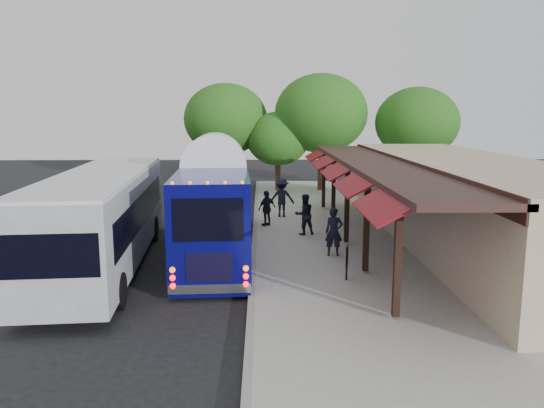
% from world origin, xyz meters
% --- Properties ---
extents(ground, '(90.00, 90.00, 0.00)m').
position_xyz_m(ground, '(0.00, 0.00, 0.00)').
color(ground, black).
rests_on(ground, ground).
extents(sidewalk, '(10.00, 40.00, 0.15)m').
position_xyz_m(sidewalk, '(5.00, 4.00, 0.07)').
color(sidewalk, '#9E9B93').
rests_on(sidewalk, ground).
extents(curb, '(0.20, 40.00, 0.16)m').
position_xyz_m(curb, '(0.05, 4.00, 0.07)').
color(curb, gray).
rests_on(curb, ground).
extents(station_shelter, '(8.15, 20.00, 3.60)m').
position_xyz_m(station_shelter, '(8.38, 4.00, 1.85)').
color(station_shelter, tan).
rests_on(station_shelter, ground).
extents(coach_bus, '(3.02, 11.58, 3.67)m').
position_xyz_m(coach_bus, '(-1.45, 3.41, 1.97)').
color(coach_bus, '#08085D').
rests_on(coach_bus, ground).
extents(city_bus, '(3.70, 12.64, 3.35)m').
position_xyz_m(city_bus, '(-5.21, 1.48, 1.85)').
color(city_bus, '#93979B').
rests_on(city_bus, ground).
extents(ped_a, '(0.67, 0.45, 1.80)m').
position_xyz_m(ped_a, '(3.02, 2.17, 1.05)').
color(ped_a, black).
rests_on(ped_a, sidewalk).
extents(ped_b, '(1.02, 0.90, 1.78)m').
position_xyz_m(ped_b, '(2.21, 5.66, 1.04)').
color(ped_b, black).
rests_on(ped_b, sidewalk).
extents(ped_c, '(1.02, 0.92, 1.66)m').
position_xyz_m(ped_c, '(0.60, 7.50, 0.98)').
color(ped_c, black).
rests_on(ped_c, sidewalk).
extents(ped_d, '(1.27, 0.73, 1.97)m').
position_xyz_m(ped_d, '(1.38, 9.74, 1.13)').
color(ped_d, black).
rests_on(ped_d, sidewalk).
extents(sign_board, '(0.17, 0.48, 1.07)m').
position_xyz_m(sign_board, '(3.03, -0.77, 0.88)').
color(sign_board, black).
rests_on(sign_board, sidewalk).
extents(tree_left, '(4.28, 4.28, 5.48)m').
position_xyz_m(tree_left, '(1.48, 19.28, 3.65)').
color(tree_left, '#382314').
rests_on(tree_left, ground).
extents(tree_mid, '(6.26, 6.26, 8.02)m').
position_xyz_m(tree_mid, '(4.39, 19.28, 5.35)').
color(tree_mid, '#382314').
rests_on(tree_mid, ground).
extents(tree_right, '(5.55, 5.55, 7.10)m').
position_xyz_m(tree_right, '(10.74, 18.63, 4.74)').
color(tree_right, '#382314').
rests_on(tree_right, ground).
extents(tree_far, '(5.79, 5.79, 7.42)m').
position_xyz_m(tree_far, '(-2.11, 20.28, 4.95)').
color(tree_far, '#382314').
rests_on(tree_far, ground).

